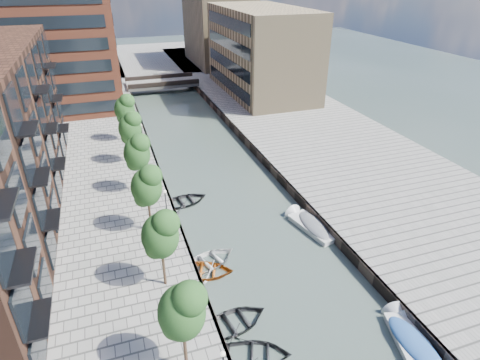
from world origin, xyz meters
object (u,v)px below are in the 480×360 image
tree_1 (182,309)px  sloop_1 (256,357)px  tree_2 (160,233)px  tree_4 (137,151)px  sloop_3 (209,264)px  bridge (162,83)px  sloop_2 (205,274)px  motorboat_4 (309,225)px  motorboat_3 (411,340)px  tree_6 (124,108)px  sloop_0 (234,325)px  sloop_4 (185,203)px  motorboat_1 (416,342)px  tree_3 (146,185)px  car (236,89)px  tree_5 (130,127)px

tree_1 → sloop_1: size_ratio=1.39×
tree_2 → tree_4: 14.00m
tree_1 → sloop_1: tree_1 is taller
sloop_1 → sloop_3: size_ratio=0.90×
bridge → tree_2: bearing=-98.9°
tree_2 → sloop_2: bearing=21.0°
bridge → motorboat_4: (5.14, -49.79, -1.17)m
sloop_2 → motorboat_3: motorboat_3 is taller
tree_6 → sloop_3: (3.74, -25.85, -5.31)m
sloop_0 → sloop_4: sloop_4 is taller
tree_4 → motorboat_1: 27.70m
tree_4 → motorboat_4: 17.54m
sloop_0 → motorboat_3: 11.10m
tree_3 → car: (19.97, 37.39, -3.64)m
tree_5 → sloop_0: 26.13m
motorboat_1 → car: (6.05, 53.79, 1.48)m
bridge → sloop_0: size_ratio=2.74×
sloop_1 → motorboat_4: size_ratio=0.74×
sloop_0 → sloop_4: 16.18m
tree_4 → sloop_4: tree_4 is taller
tree_4 → sloop_3: bearing=-72.5°
sloop_0 → motorboat_1: (10.23, -5.08, 0.19)m
tree_1 → sloop_1: 6.76m
tree_3 → sloop_2: bearing=-61.9°
tree_3 → tree_4: (0.00, 7.00, 0.00)m
tree_4 → car: 36.55m
sloop_4 → sloop_0: bearing=169.0°
bridge → car: (11.47, -9.61, 0.27)m
sloop_1 → car: bearing=4.1°
motorboat_4 → motorboat_1: bearing=-88.9°
sloop_3 → sloop_0: bearing=159.2°
tree_4 → sloop_3: size_ratio=1.25×
tree_1 → tree_3: bearing=90.0°
tree_1 → sloop_3: bearing=67.8°
car → sloop_4: bearing=-118.9°
sloop_4 → sloop_2: bearing=165.6°
sloop_2 → sloop_4: bearing=16.5°
sloop_2 → tree_2: bearing=131.3°
sloop_3 → sloop_4: bearing=-20.7°
motorboat_1 → motorboat_4: 13.61m
sloop_0 → sloop_3: (0.05, 6.47, 0.00)m
bridge → sloop_1: bearing=-94.0°
tree_2 → motorboat_4: bearing=17.2°
tree_3 → sloop_0: size_ratio=1.25×
tree_4 → sloop_0: size_ratio=1.25×
tree_1 → sloop_4: (3.81, 18.86, -5.31)m
tree_1 → sloop_3: (3.74, 9.15, -5.31)m
tree_5 → motorboat_1: bearing=-65.4°
tree_3 → motorboat_4: tree_3 is taller
bridge → motorboat_3: (5.16, -63.17, -1.16)m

